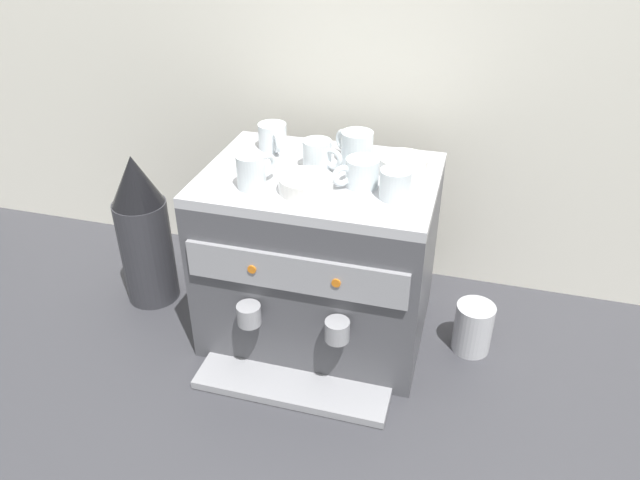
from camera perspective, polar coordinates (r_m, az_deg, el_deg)
ground_plane at (r=1.67m, az=0.00°, el=-8.00°), size 4.00×4.00×0.00m
tiled_backsplash_wall at (r=1.71m, az=3.18°, el=13.19°), size 2.80×0.03×1.05m
espresso_machine at (r=1.53m, az=-0.05°, el=-1.60°), size 0.55×0.52×0.46m
ceramic_cup_0 at (r=1.44m, az=-0.14°, el=8.06°), size 0.10×0.07×0.07m
ceramic_cup_1 at (r=1.32m, az=7.09°, el=5.34°), size 0.07×0.10×0.07m
ceramic_cup_2 at (r=1.47m, az=3.40°, el=8.79°), size 0.11×0.09×0.08m
ceramic_cup_3 at (r=1.55m, az=-4.48°, el=9.71°), size 0.08×0.10×0.06m
ceramic_cup_4 at (r=1.36m, az=-6.39°, el=6.49°), size 0.07×0.10×0.08m
ceramic_cup_5 at (r=1.36m, az=3.86°, el=6.35°), size 0.10×0.09×0.07m
ceramic_bowl_0 at (r=1.44m, az=7.86°, el=7.00°), size 0.12×0.12×0.04m
ceramic_bowl_1 at (r=1.34m, az=-1.34°, el=5.28°), size 0.12×0.12×0.03m
coffee_grinder at (r=1.73m, az=-16.28°, el=0.82°), size 0.14×0.14×0.44m
milk_pitcher at (r=1.61m, az=14.26°, el=-8.02°), size 0.10×0.10×0.14m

